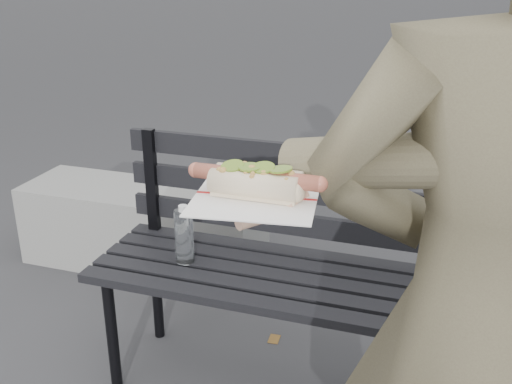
# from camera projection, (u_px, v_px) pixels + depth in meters

# --- Properties ---
(park_bench) EXTENTS (1.50, 0.44, 0.88)m
(park_bench) POSITION_uv_depth(u_px,v_px,m) (314.00, 257.00, 2.01)
(park_bench) COLOR black
(park_bench) RESTS_ON ground
(concrete_block) EXTENTS (1.20, 0.40, 0.40)m
(concrete_block) POSITION_uv_depth(u_px,v_px,m) (143.00, 227.00, 2.99)
(concrete_block) COLOR slate
(concrete_block) RESTS_ON ground
(person) EXTENTS (0.69, 0.50, 1.74)m
(person) POSITION_uv_depth(u_px,v_px,m) (486.00, 332.00, 1.02)
(person) COLOR brown
(person) RESTS_ON ground
(held_hotdog) EXTENTS (0.62, 0.32, 0.20)m
(held_hotdog) POSITION_uv_depth(u_px,v_px,m) (384.00, 169.00, 0.93)
(held_hotdog) COLOR brown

